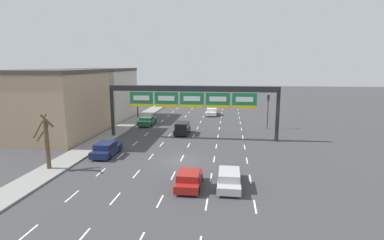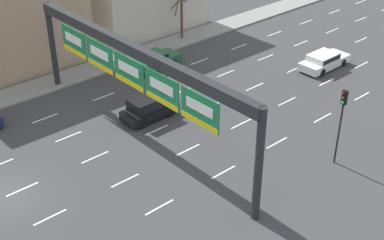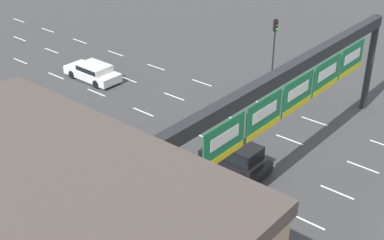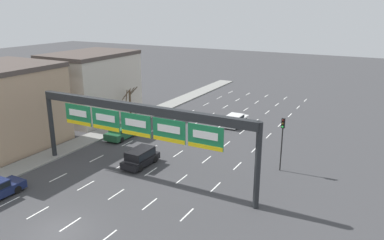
{
  "view_description": "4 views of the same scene",
  "coord_description": "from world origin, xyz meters",
  "px_view_note": "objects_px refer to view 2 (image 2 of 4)",
  "views": [
    {
      "loc": [
        4.68,
        -28.29,
        9.5
      ],
      "look_at": [
        0.02,
        9.02,
        2.52
      ],
      "focal_mm": 28.0,
      "sensor_mm": 36.0,
      "label": 1
    },
    {
      "loc": [
        25.2,
        -8.08,
        19.31
      ],
      "look_at": [
        3.01,
        11.61,
        1.9
      ],
      "focal_mm": 50.0,
      "sensor_mm": 36.0,
      "label": 2
    },
    {
      "loc": [
        -23.55,
        -3.35,
        17.41
      ],
      "look_at": [
        -2.85,
        14.06,
        2.91
      ],
      "focal_mm": 50.0,
      "sensor_mm": 36.0,
      "label": 3
    },
    {
      "loc": [
        18.44,
        -15.22,
        14.65
      ],
      "look_at": [
        2.1,
        15.15,
        4.21
      ],
      "focal_mm": 35.0,
      "sensor_mm": 36.0,
      "label": 4
    }
  ],
  "objects_px": {
    "suv_black": "(149,106)",
    "car_green": "(154,60)",
    "tree_bare_closest": "(182,13)",
    "car_white": "(324,60)",
    "sign_gantry": "(132,62)",
    "traffic_light_near_gantry": "(342,113)"
  },
  "relations": [
    {
      "from": "traffic_light_near_gantry",
      "to": "tree_bare_closest",
      "type": "xyz_separation_m",
      "value": [
        -22.14,
        6.41,
        -1.03
      ]
    },
    {
      "from": "car_white",
      "to": "car_green",
      "type": "distance_m",
      "value": 14.48
    },
    {
      "from": "sign_gantry",
      "to": "car_green",
      "type": "height_order",
      "value": "sign_gantry"
    },
    {
      "from": "sign_gantry",
      "to": "car_white",
      "type": "height_order",
      "value": "sign_gantry"
    },
    {
      "from": "tree_bare_closest",
      "to": "car_white",
      "type": "bearing_deg",
      "value": 19.43
    },
    {
      "from": "sign_gantry",
      "to": "tree_bare_closest",
      "type": "xyz_separation_m",
      "value": [
        -11.68,
        14.04,
        -3.07
      ]
    },
    {
      "from": "tree_bare_closest",
      "to": "traffic_light_near_gantry",
      "type": "bearing_deg",
      "value": -16.14
    },
    {
      "from": "suv_black",
      "to": "tree_bare_closest",
      "type": "height_order",
      "value": "tree_bare_closest"
    },
    {
      "from": "sign_gantry",
      "to": "traffic_light_near_gantry",
      "type": "distance_m",
      "value": 13.11
    },
    {
      "from": "car_white",
      "to": "sign_gantry",
      "type": "bearing_deg",
      "value": -94.46
    },
    {
      "from": "car_white",
      "to": "car_green",
      "type": "xyz_separation_m",
      "value": [
        -9.67,
        -10.78,
        0.0
      ]
    },
    {
      "from": "car_white",
      "to": "tree_bare_closest",
      "type": "height_order",
      "value": "tree_bare_closest"
    },
    {
      "from": "traffic_light_near_gantry",
      "to": "car_green",
      "type": "bearing_deg",
      "value": 179.2
    },
    {
      "from": "sign_gantry",
      "to": "traffic_light_near_gantry",
      "type": "bearing_deg",
      "value": 36.14
    },
    {
      "from": "traffic_light_near_gantry",
      "to": "suv_black",
      "type": "bearing_deg",
      "value": -156.72
    },
    {
      "from": "car_white",
      "to": "traffic_light_near_gantry",
      "type": "xyz_separation_m",
      "value": [
        9.0,
        -11.04,
        2.86
      ]
    },
    {
      "from": "suv_black",
      "to": "car_green",
      "type": "height_order",
      "value": "suv_black"
    },
    {
      "from": "sign_gantry",
      "to": "car_green",
      "type": "relative_size",
      "value": 4.76
    },
    {
      "from": "car_green",
      "to": "sign_gantry",
      "type": "bearing_deg",
      "value": -43.89
    },
    {
      "from": "tree_bare_closest",
      "to": "car_green",
      "type": "bearing_deg",
      "value": -60.52
    },
    {
      "from": "car_green",
      "to": "tree_bare_closest",
      "type": "xyz_separation_m",
      "value": [
        -3.48,
        6.15,
        1.82
      ]
    },
    {
      "from": "car_green",
      "to": "suv_black",
      "type": "bearing_deg",
      "value": -40.01
    }
  ]
}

